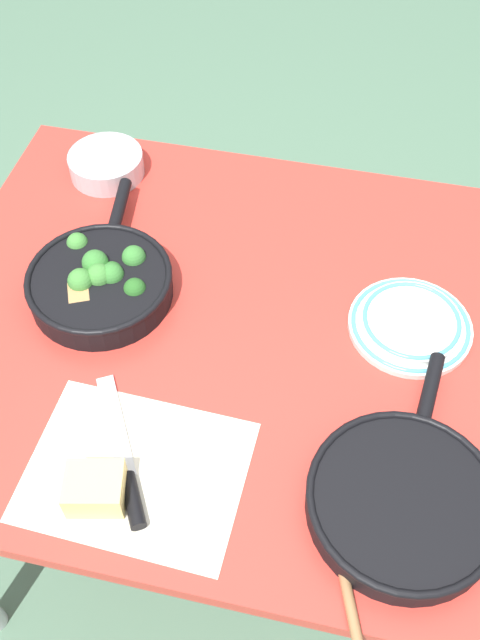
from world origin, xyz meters
name	(u,v)px	position (x,y,z in m)	size (l,w,h in m)	color
ground_plane	(240,508)	(0.00, 0.00, 0.00)	(14.00, 14.00, 0.00)	#51755B
dining_table_red	(240,357)	(0.00, 0.00, 0.69)	(1.12, 0.92, 0.78)	red
skillet_broccoli	(101,281)	(0.26, -0.02, 0.81)	(0.26, 0.39, 0.08)	black
skillet_eggs	(403,501)	(-0.30, 0.27, 0.80)	(0.28, 0.41, 0.05)	black
wooden_spoon	(351,607)	(-0.25, 0.43, 0.79)	(0.16, 0.39, 0.02)	#996B42
parchment_sheet	(136,471)	(0.09, 0.30, 0.78)	(0.33, 0.26, 0.00)	silver
grater_knife	(126,470)	(0.11, 0.31, 0.79)	(0.16, 0.25, 0.02)	silver
cheese_block	(95,489)	(0.13, 0.35, 0.81)	(0.10, 0.09, 0.06)	#EFD67A
dinner_plate_stack	(411,324)	(-0.29, -0.06, 0.79)	(0.21, 0.21, 0.03)	silver
prep_bowl_steel	(106,164)	(0.36, -0.34, 0.80)	(0.15, 0.15, 0.05)	#B7B7BC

